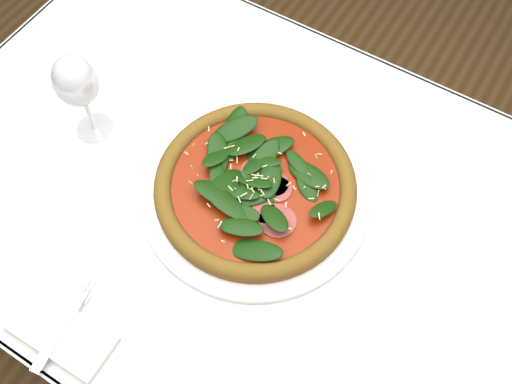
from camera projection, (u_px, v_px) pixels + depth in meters
The scene contains 7 objects.
ground at pixel (250, 323), 1.62m from camera, with size 6.00×6.00×0.00m, color brown.
dining_table at pixel (247, 224), 1.06m from camera, with size 1.21×0.81×0.75m.
plate at pixel (255, 191), 0.96m from camera, with size 0.39×0.39×0.02m.
pizza at pixel (255, 184), 0.94m from camera, with size 0.43×0.43×0.04m.
wine_glass at pixel (76, 83), 0.93m from camera, with size 0.07×0.07×0.18m.
napkin at pixel (61, 333), 0.85m from camera, with size 0.16×0.08×0.01m, color silver.
fork at pixel (71, 313), 0.86m from camera, with size 0.04×0.17×0.00m.
Camera 1 is at (0.25, -0.38, 1.60)m, focal length 40.00 mm.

